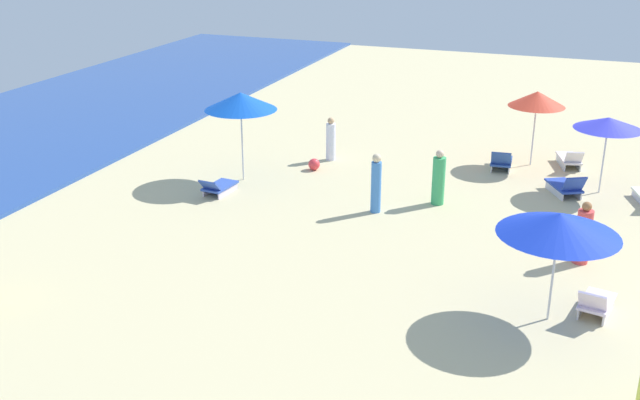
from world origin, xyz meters
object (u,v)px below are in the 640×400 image
at_px(umbrella_0, 241,101).
at_px(beachgoer_1, 376,184).
at_px(lounge_chair_4_0, 569,159).
at_px(lounge_chair_2_0, 566,187).
at_px(beach_ball_0, 314,164).
at_px(umbrella_2, 608,123).
at_px(lounge_chair_3_0, 596,303).
at_px(lounge_chair_4_1, 501,162).
at_px(umbrella_4, 537,99).
at_px(beachgoer_0, 331,140).
at_px(umbrella_3, 559,224).
at_px(beachgoer_5, 439,179).
at_px(beachgoer_4, 583,235).
at_px(lounge_chair_0_0, 218,187).

height_order(umbrella_0, beachgoer_1, umbrella_0).
bearing_deg(lounge_chair_4_0, lounge_chair_2_0, 74.73).
bearing_deg(umbrella_0, beach_ball_0, -46.32).
xyz_separation_m(umbrella_2, lounge_chair_3_0, (-7.89, -0.12, -1.88)).
height_order(lounge_chair_3_0, lounge_chair_4_1, lounge_chair_4_1).
bearing_deg(umbrella_4, lounge_chair_3_0, -166.57).
relative_size(umbrella_0, lounge_chair_4_0, 1.81).
bearing_deg(beachgoer_0, lounge_chair_4_1, 108.67).
bearing_deg(umbrella_4, beachgoer_1, 148.07).
bearing_deg(umbrella_3, lounge_chair_4_1, 13.62).
bearing_deg(lounge_chair_3_0, lounge_chair_4_1, -59.06).
bearing_deg(umbrella_3, beachgoer_5, 32.11).
bearing_deg(lounge_chair_2_0, umbrella_2, -175.31).
relative_size(lounge_chair_2_0, beachgoer_4, 1.00).
distance_m(lounge_chair_2_0, beachgoer_4, 4.75).
bearing_deg(beachgoer_0, beachgoer_4, 65.72).
bearing_deg(beachgoer_0, beach_ball_0, 1.76).
relative_size(beachgoer_0, beach_ball_0, 3.88).
distance_m(lounge_chair_3_0, lounge_chair_4_0, 10.17).
height_order(lounge_chair_4_0, beach_ball_0, lounge_chair_4_0).
bearing_deg(lounge_chair_4_1, beachgoer_0, 5.39).
distance_m(beachgoer_4, beach_ball_0, 9.58).
bearing_deg(beachgoer_1, beachgoer_0, 164.98).
bearing_deg(beachgoer_5, beachgoer_1, 169.79).
relative_size(lounge_chair_4_1, beachgoer_4, 0.84).
relative_size(lounge_chair_4_0, beach_ball_0, 4.05).
xyz_separation_m(umbrella_3, beach_ball_0, (7.35, 8.07, -1.97)).
distance_m(lounge_chair_3_0, beachgoer_5, 6.93).
distance_m(lounge_chair_4_1, beach_ball_0, 6.16).
xyz_separation_m(umbrella_0, lounge_chair_4_1, (3.87, -7.52, -2.27)).
xyz_separation_m(beachgoer_1, beach_ball_0, (2.83, 2.95, -0.65)).
bearing_deg(lounge_chair_4_0, beachgoer_1, 34.77).
distance_m(beachgoer_0, beachgoer_1, 4.92).
distance_m(lounge_chair_0_0, lounge_chair_4_1, 9.32).
height_order(lounge_chair_0_0, beachgoer_1, beachgoer_1).
height_order(lounge_chair_2_0, beachgoer_1, beachgoer_1).
height_order(lounge_chair_3_0, beachgoer_4, beachgoer_4).
bearing_deg(beachgoer_4, lounge_chair_4_1, 90.14).
distance_m(umbrella_2, umbrella_4, 3.00).
bearing_deg(beach_ball_0, lounge_chair_3_0, -127.25).
distance_m(umbrella_2, beachgoer_4, 5.51).
xyz_separation_m(lounge_chair_2_0, lounge_chair_3_0, (-7.26, -1.08, 0.00)).
relative_size(umbrella_0, beach_ball_0, 7.32).
xyz_separation_m(umbrella_3, umbrella_4, (10.41, 1.45, 0.10)).
bearing_deg(beachgoer_1, umbrella_2, 73.59).
xyz_separation_m(umbrella_0, umbrella_4, (4.74, -8.38, -0.29)).
relative_size(lounge_chair_3_0, beachgoer_1, 0.75).
relative_size(beachgoer_4, beach_ball_0, 4.11).
bearing_deg(lounge_chair_0_0, beachgoer_5, -161.19).
xyz_separation_m(beachgoer_1, beachgoer_4, (-1.42, -5.61, -0.11)).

